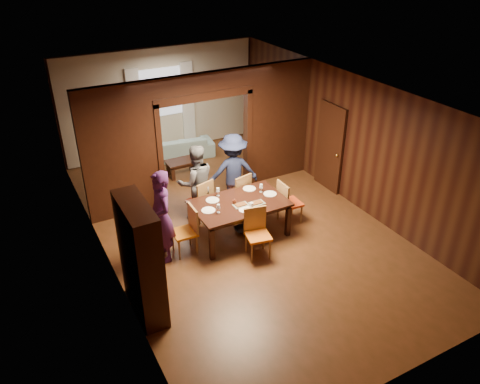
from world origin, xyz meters
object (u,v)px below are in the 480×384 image
person_grey (196,183)px  coffee_table (182,168)px  dining_table (239,218)px  chair_right (290,202)px  chair_near (258,234)px  chair_far_l (200,200)px  chair_left (184,231)px  person_navy (233,171)px  person_purple (162,217)px  sofa (177,147)px  chair_far_r (237,193)px  hutch (141,260)px

person_grey → coffee_table: size_ratio=2.12×
dining_table → chair_right: chair_right is taller
chair_near → chair_far_l: bearing=115.2°
chair_left → person_navy: bearing=125.6°
coffee_table → chair_far_l: 2.23m
chair_far_l → coffee_table: bearing=-119.4°
person_purple → dining_table: size_ratio=0.97×
sofa → dining_table: bearing=94.1°
chair_left → chair_right: same height
person_grey → chair_left: (-0.73, -1.06, -0.36)m
person_grey → chair_far_l: size_ratio=1.75×
chair_far_l → sofa: bearing=-120.4°
chair_right → chair_far_l: (-1.65, 1.00, 0.00)m
person_navy → chair_far_r: size_ratio=1.79×
person_purple → person_navy: person_purple is taller
hutch → chair_near: bearing=9.2°
person_navy → chair_right: size_ratio=1.79×
chair_right → chair_near: bearing=122.0°
person_navy → sofa: bearing=-73.2°
chair_far_l → chair_right: bearing=131.6°
person_purple → person_grey: size_ratio=1.07×
coffee_table → chair_far_r: size_ratio=0.82×
person_purple → person_navy: (2.06, 1.11, -0.04)m
chair_right → chair_far_r: size_ratio=1.00×
chair_right → person_navy: bearing=33.7°
person_purple → person_grey: person_purple is taller
person_navy → person_purple: bearing=42.4°
chair_near → chair_right: bearing=42.2°
person_grey → dining_table: person_grey is taller
dining_table → hutch: hutch is taller
person_purple → chair_far_r: (2.01, 0.82, -0.42)m
dining_table → chair_far_r: bearing=64.6°
person_purple → person_navy: bearing=118.8°
person_navy → coffee_table: size_ratio=2.17×
person_grey → chair_near: (0.46, -1.82, -0.36)m
person_grey → chair_near: bearing=110.9°
chair_near → hutch: bearing=-159.7°
coffee_table → hutch: (-2.38, -4.28, 0.80)m
dining_table → chair_left: bearing=-177.7°
person_purple → person_grey: 1.53m
person_purple → chair_far_l: person_purple is taller
chair_near → coffee_table: bearing=100.7°
sofa → person_navy: bearing=100.7°
chair_right → chair_far_r: same height
coffee_table → person_purple: bearing=-117.6°
chair_right → chair_far_r: bearing=43.4°
person_grey → dining_table: (0.49, -1.01, -0.47)m
person_grey → dining_table: bearing=122.8°
chair_right → chair_near: (-1.22, -0.74, 0.00)m
sofa → hutch: hutch is taller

